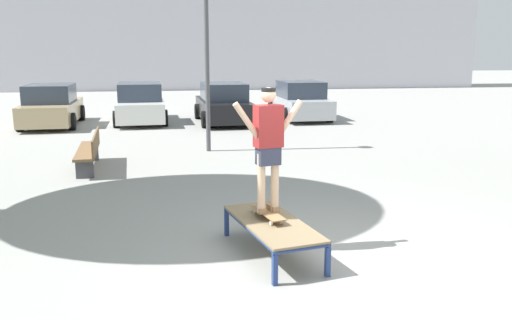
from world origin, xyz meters
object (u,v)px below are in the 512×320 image
object	(u,v)px
skate_box	(272,225)
park_bench	(90,150)
car_silver	(300,101)
car_black	(223,104)
car_white	(140,104)
skater	(268,141)
car_tan	(52,107)
skateboard	(268,213)
light_post	(206,6)

from	to	relation	value
skate_box	park_bench	distance (m)	6.71
skate_box	car_silver	distance (m)	14.65
car_black	park_bench	world-z (taller)	car_black
car_white	car_black	size ratio (longest dim) A/B	1.00
skate_box	car_white	bearing A→B (deg)	100.60
skater	car_silver	xyz separation A→B (m)	(3.66, 14.04, -0.84)
car_tan	skateboard	bearing A→B (deg)	-66.84
car_white	light_post	size ratio (longest dim) A/B	0.74
skater	car_silver	distance (m)	14.54
car_tan	car_silver	distance (m)	9.40
skateboard	car_white	distance (m)	14.08
car_white	car_black	distance (m)	3.17
car_white	skateboard	bearing A→B (deg)	-79.42
light_post	car_silver	bearing A→B (deg)	58.18
skater	park_bench	distance (m)	6.65
skate_box	car_white	size ratio (longest dim) A/B	0.47
car_black	light_post	bearing A→B (deg)	-98.99
car_white	park_bench	world-z (taller)	car_white
skate_box	light_post	xyz separation A→B (m)	(-0.41, 7.69, 3.41)
car_tan	skater	bearing A→B (deg)	-66.84
car_white	car_silver	xyz separation A→B (m)	(6.25, 0.21, 0.00)
car_tan	car_black	bearing A→B (deg)	-0.46
skateboard	car_silver	xyz separation A→B (m)	(3.66, 14.05, 0.15)
skater	car_tan	bearing A→B (deg)	113.16
skateboard	car_tan	distance (m)	14.52
skater	car_silver	size ratio (longest dim) A/B	0.40
skate_box	car_silver	size ratio (longest dim) A/B	0.47
skateboard	car_tan	xyz separation A→B (m)	(-5.71, 13.35, 0.15)
car_silver	skateboard	bearing A→B (deg)	-104.61
car_tan	light_post	bearing A→B (deg)	-47.38
light_post	car_white	bearing A→B (deg)	109.37
park_bench	light_post	distance (m)	4.79
skateboard	car_silver	world-z (taller)	car_silver
skate_box	skater	xyz separation A→B (m)	(-0.03, 0.15, 1.12)
skateboard	car_silver	size ratio (longest dim) A/B	0.19
skate_box	car_black	bearing A→B (deg)	87.85
car_black	light_post	distance (m)	6.61
skate_box	skater	world-z (taller)	skater
car_tan	car_white	distance (m)	3.16
skateboard	skater	bearing A→B (deg)	103.87
park_bench	car_tan	bearing A→B (deg)	108.00
car_silver	park_bench	bearing A→B (deg)	-129.57
park_bench	light_post	xyz separation A→B (m)	(2.86, 1.84, 3.38)
skate_box	skater	distance (m)	1.13
car_white	light_post	xyz separation A→B (m)	(2.21, -6.29, 3.13)
car_black	car_silver	world-z (taller)	same
skate_box	car_white	xyz separation A→B (m)	(-2.62, 13.99, 0.28)
car_silver	light_post	xyz separation A→B (m)	(-4.03, -6.50, 3.13)
skate_box	car_silver	xyz separation A→B (m)	(3.63, 14.19, 0.28)
skater	car_silver	world-z (taller)	skater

